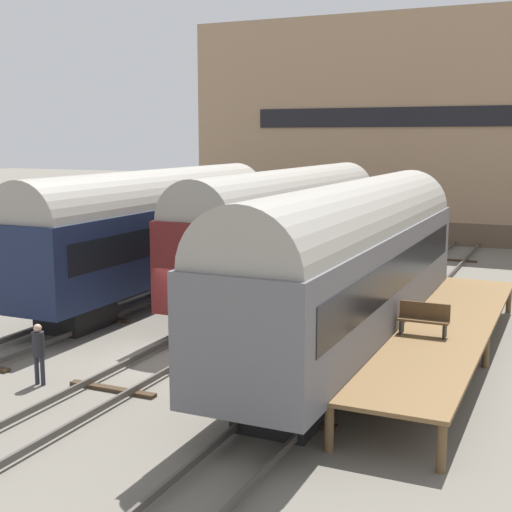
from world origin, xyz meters
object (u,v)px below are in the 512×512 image
at_px(train_car_navy, 155,226).
at_px(person_worker, 39,348).
at_px(bench, 424,318).
at_px(train_car_grey, 352,260).
at_px(train_car_maroon, 288,224).

bearing_deg(train_car_navy, person_worker, -74.70).
bearing_deg(person_worker, bench, 29.21).
xyz_separation_m(train_car_navy, train_car_grey, (9.76, -4.67, 0.02)).
relative_size(train_car_navy, person_worker, 9.45).
distance_m(train_car_navy, train_car_grey, 10.82).
height_order(train_car_maroon, train_car_grey, train_car_grey).
height_order(train_car_maroon, bench, train_car_maroon).
bearing_deg(train_car_maroon, train_car_navy, -153.10).
bearing_deg(train_car_grey, bench, -12.11).
distance_m(train_car_maroon, train_car_grey, 8.65).
relative_size(bench, person_worker, 0.83).
height_order(train_car_navy, bench, train_car_navy).
relative_size(train_car_navy, train_car_grey, 1.00).
relative_size(train_car_maroon, bench, 11.75).
height_order(train_car_navy, person_worker, train_car_navy).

